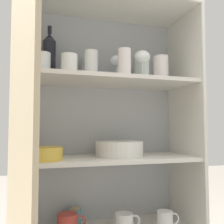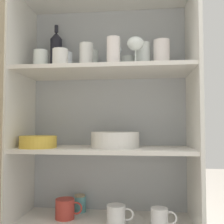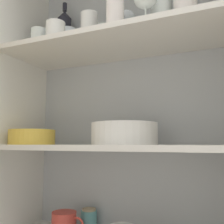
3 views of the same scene
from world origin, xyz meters
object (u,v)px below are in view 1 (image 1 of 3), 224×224
object	(u,v)px
coffee_mug_primary	(124,223)
mixing_bowl_large	(42,153)
wine_bottle	(49,56)
plate_stack_white	(119,149)
storage_jar	(74,217)

from	to	relation	value
coffee_mug_primary	mixing_bowl_large	bearing A→B (deg)	-179.50
wine_bottle	mixing_bowl_large	world-z (taller)	wine_bottle
plate_stack_white	wine_bottle	bearing A→B (deg)	161.95
plate_stack_white	coffee_mug_primary	bearing A→B (deg)	-77.47
coffee_mug_primary	wine_bottle	bearing A→B (deg)	155.88
mixing_bowl_large	storage_jar	world-z (taller)	mixing_bowl_large
plate_stack_white	mixing_bowl_large	xyz separation A→B (m)	(-0.39, -0.05, -0.01)
wine_bottle	storage_jar	bearing A→B (deg)	2.56
wine_bottle	mixing_bowl_large	size ratio (longest dim) A/B	1.57
coffee_mug_primary	storage_jar	bearing A→B (deg)	142.54
plate_stack_white	mixing_bowl_large	bearing A→B (deg)	-172.43
plate_stack_white	storage_jar	distance (m)	0.44
wine_bottle	coffee_mug_primary	world-z (taller)	wine_bottle
wine_bottle	mixing_bowl_large	distance (m)	0.53
mixing_bowl_large	wine_bottle	bearing A→B (deg)	78.94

